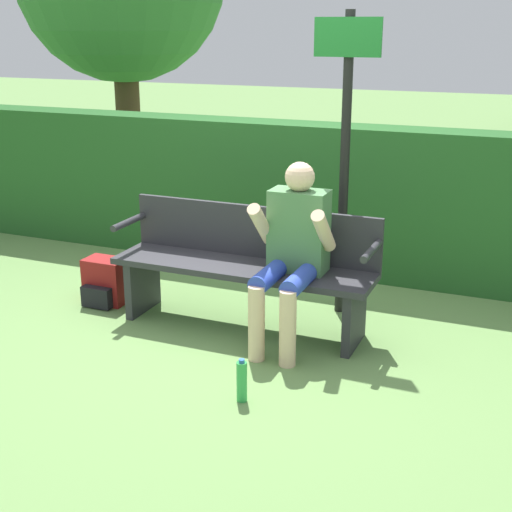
# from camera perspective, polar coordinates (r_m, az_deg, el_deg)

# --- Properties ---
(ground_plane) EXTENTS (40.00, 40.00, 0.00)m
(ground_plane) POSITION_cam_1_polar(r_m,az_deg,el_deg) (5.26, -1.09, -5.70)
(ground_plane) COLOR #668E4C
(hedge_back) EXTENTS (12.00, 0.41, 1.30)m
(hedge_back) POSITION_cam_1_polar(r_m,az_deg,el_deg) (6.37, 4.28, 4.69)
(hedge_back) COLOR #235623
(hedge_back) RESTS_ON ground
(park_bench) EXTENTS (1.91, 0.47, 0.87)m
(park_bench) POSITION_cam_1_polar(r_m,az_deg,el_deg) (5.14, -0.85, -0.67)
(park_bench) COLOR #2D2D33
(park_bench) RESTS_ON ground
(person_seated) EXTENTS (0.53, 0.66, 1.25)m
(person_seated) POSITION_cam_1_polar(r_m,az_deg,el_deg) (4.81, 2.95, 0.78)
(person_seated) COLOR #4C7F4C
(person_seated) RESTS_ON ground
(backpack) EXTENTS (0.33, 0.29, 0.36)m
(backpack) POSITION_cam_1_polar(r_m,az_deg,el_deg) (5.77, -11.95, -2.07)
(backpack) COLOR maroon
(backpack) RESTS_ON ground
(water_bottle) EXTENTS (0.06, 0.06, 0.27)m
(water_bottle) POSITION_cam_1_polar(r_m,az_deg,el_deg) (4.24, -1.14, -9.98)
(water_bottle) COLOR green
(water_bottle) RESTS_ON ground
(signpost) EXTENTS (0.48, 0.09, 2.22)m
(signpost) POSITION_cam_1_polar(r_m,az_deg,el_deg) (5.23, 7.14, 9.02)
(signpost) COLOR black
(signpost) RESTS_ON ground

